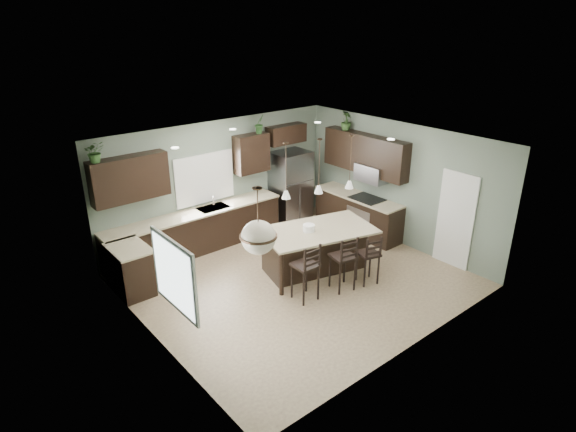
# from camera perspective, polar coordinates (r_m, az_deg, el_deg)

# --- Properties ---
(ground) EXTENTS (6.00, 6.00, 0.00)m
(ground) POSITION_cam_1_polar(r_m,az_deg,el_deg) (9.75, 1.06, -7.65)
(ground) COLOR #9E8466
(ground) RESTS_ON ground
(pantry_door) EXTENTS (0.04, 0.82, 2.04)m
(pantry_door) POSITION_cam_1_polar(r_m,az_deg,el_deg) (10.50, 19.22, -0.45)
(pantry_door) COLOR white
(pantry_door) RESTS_ON ground
(window_back) EXTENTS (1.35, 0.02, 1.00)m
(window_back) POSITION_cam_1_polar(r_m,az_deg,el_deg) (10.96, -9.88, 4.42)
(window_back) COLOR white
(window_back) RESTS_ON room_shell
(window_left) EXTENTS (0.02, 1.10, 1.00)m
(window_left) POSITION_cam_1_polar(r_m,az_deg,el_deg) (6.97, -13.42, -6.88)
(window_left) COLOR white
(window_left) RESTS_ON room_shell
(left_return_cabs) EXTENTS (0.60, 0.90, 0.90)m
(left_return_cabs) POSITION_cam_1_polar(r_m,az_deg,el_deg) (9.63, -18.16, -6.21)
(left_return_cabs) COLOR black
(left_return_cabs) RESTS_ON ground
(left_return_countertop) EXTENTS (0.66, 0.96, 0.04)m
(left_return_countertop) POSITION_cam_1_polar(r_m,az_deg,el_deg) (9.43, -18.39, -3.66)
(left_return_countertop) COLOR #BBB28D
(left_return_countertop) RESTS_ON left_return_cabs
(back_lower_cabs) EXTENTS (4.20, 0.60, 0.90)m
(back_lower_cabs) POSITION_cam_1_polar(r_m,az_deg,el_deg) (10.92, -10.77, -1.92)
(back_lower_cabs) COLOR black
(back_lower_cabs) RESTS_ON ground
(back_countertop) EXTENTS (4.20, 0.66, 0.04)m
(back_countertop) POSITION_cam_1_polar(r_m,az_deg,el_deg) (10.72, -10.90, 0.33)
(back_countertop) COLOR #BBB28D
(back_countertop) RESTS_ON back_lower_cabs
(sink_inset) EXTENTS (0.70, 0.45, 0.01)m
(sink_inset) POSITION_cam_1_polar(r_m,az_deg,el_deg) (10.92, -8.86, 0.98)
(sink_inset) COLOR gray
(sink_inset) RESTS_ON back_countertop
(faucet) EXTENTS (0.02, 0.02, 0.28)m
(faucet) POSITION_cam_1_polar(r_m,az_deg,el_deg) (10.84, -8.82, 1.65)
(faucet) COLOR silver
(faucet) RESTS_ON back_countertop
(back_upper_left) EXTENTS (1.55, 0.34, 0.90)m
(back_upper_left) POSITION_cam_1_polar(r_m,az_deg,el_deg) (10.00, -18.25, 4.23)
(back_upper_left) COLOR black
(back_upper_left) RESTS_ON room_shell
(back_upper_right) EXTENTS (0.85, 0.34, 0.90)m
(back_upper_right) POSITION_cam_1_polar(r_m,az_deg,el_deg) (11.34, -4.35, 7.41)
(back_upper_right) COLOR black
(back_upper_right) RESTS_ON room_shell
(fridge_header) EXTENTS (1.05, 0.34, 0.45)m
(fridge_header) POSITION_cam_1_polar(r_m,az_deg,el_deg) (11.89, -0.22, 9.68)
(fridge_header) COLOR black
(fridge_header) RESTS_ON room_shell
(right_lower_cabs) EXTENTS (0.60, 2.35, 0.90)m
(right_lower_cabs) POSITION_cam_1_polar(r_m,az_deg,el_deg) (11.82, 8.25, 0.20)
(right_lower_cabs) COLOR black
(right_lower_cabs) RESTS_ON ground
(right_countertop) EXTENTS (0.66, 2.35, 0.04)m
(right_countertop) POSITION_cam_1_polar(r_m,az_deg,el_deg) (11.64, 8.32, 2.31)
(right_countertop) COLOR #BBB28D
(right_countertop) RESTS_ON right_lower_cabs
(cooktop) EXTENTS (0.58, 0.75, 0.02)m
(cooktop) POSITION_cam_1_polar(r_m,az_deg,el_deg) (11.46, 9.33, 2.06)
(cooktop) COLOR black
(cooktop) RESTS_ON right_countertop
(wall_oven_front) EXTENTS (0.01, 0.72, 0.60)m
(wall_oven_front) POSITION_cam_1_polar(r_m,az_deg,el_deg) (11.44, 8.23, -0.58)
(wall_oven_front) COLOR gray
(wall_oven_front) RESTS_ON right_lower_cabs
(right_upper_cabs) EXTENTS (0.34, 2.35, 0.90)m
(right_upper_cabs) POSITION_cam_1_polar(r_m,az_deg,el_deg) (11.44, 9.12, 7.32)
(right_upper_cabs) COLOR black
(right_upper_cabs) RESTS_ON room_shell
(microwave) EXTENTS (0.40, 0.75, 0.40)m
(microwave) POSITION_cam_1_polar(r_m,az_deg,el_deg) (11.34, 9.86, 5.03)
(microwave) COLOR gray
(microwave) RESTS_ON right_upper_cabs
(refrigerator) EXTENTS (0.90, 0.74, 1.85)m
(refrigerator) POSITION_cam_1_polar(r_m,az_deg,el_deg) (12.10, 0.29, 3.39)
(refrigerator) COLOR gray
(refrigerator) RESTS_ON ground
(kitchen_island) EXTENTS (2.52, 1.82, 0.92)m
(kitchen_island) POSITION_cam_1_polar(r_m,az_deg,el_deg) (9.94, 3.46, -4.03)
(kitchen_island) COLOR black
(kitchen_island) RESTS_ON ground
(serving_dish) EXTENTS (0.24, 0.24, 0.14)m
(serving_dish) POSITION_cam_1_polar(r_m,az_deg,el_deg) (9.62, 2.48, -1.42)
(serving_dish) COLOR white
(serving_dish) RESTS_ON kitchen_island
(bar_stool_left) EXTENTS (0.45, 0.45, 1.16)m
(bar_stool_left) POSITION_cam_1_polar(r_m,az_deg,el_deg) (8.89, 2.05, -6.56)
(bar_stool_left) COLOR black
(bar_stool_left) RESTS_ON ground
(bar_stool_center) EXTENTS (0.50, 0.50, 1.14)m
(bar_stool_center) POSITION_cam_1_polar(r_m,az_deg,el_deg) (9.26, 6.51, -5.48)
(bar_stool_center) COLOR black
(bar_stool_center) RESTS_ON ground
(bar_stool_right) EXTENTS (0.48, 0.48, 1.04)m
(bar_stool_right) POSITION_cam_1_polar(r_m,az_deg,el_deg) (9.57, 9.47, -5.02)
(bar_stool_right) COLOR black
(bar_stool_right) RESTS_ON ground
(pendant_left) EXTENTS (0.17, 0.17, 1.10)m
(pendant_left) POSITION_cam_1_polar(r_m,az_deg,el_deg) (8.97, -0.23, 5.36)
(pendant_left) COLOR white
(pendant_left) RESTS_ON room_shell
(pendant_center) EXTENTS (0.17, 0.17, 1.10)m
(pendant_center) POSITION_cam_1_polar(r_m,az_deg,el_deg) (9.27, 3.72, 5.89)
(pendant_center) COLOR white
(pendant_center) RESTS_ON room_shell
(pendant_right) EXTENTS (0.17, 0.17, 1.10)m
(pendant_right) POSITION_cam_1_polar(r_m,az_deg,el_deg) (9.62, 7.41, 6.36)
(pendant_right) COLOR silver
(pendant_right) RESTS_ON room_shell
(chandelier) EXTENTS (0.53, 0.53, 1.00)m
(chandelier) POSITION_cam_1_polar(r_m,az_deg,el_deg) (6.64, -3.58, -0.59)
(chandelier) COLOR beige
(chandelier) RESTS_ON room_shell
(plant_back_left) EXTENTS (0.40, 0.36, 0.40)m
(plant_back_left) POSITION_cam_1_polar(r_m,az_deg,el_deg) (9.61, -21.93, 7.07)
(plant_back_left) COLOR #2C5123
(plant_back_left) RESTS_ON back_upper_left
(plant_back_right) EXTENTS (0.28, 0.24, 0.44)m
(plant_back_right) POSITION_cam_1_polar(r_m,az_deg,el_deg) (11.29, -3.39, 10.87)
(plant_back_right) COLOR #2B5826
(plant_back_right) RESTS_ON back_upper_right
(plant_right_wall) EXTENTS (0.30, 0.30, 0.44)m
(plant_right_wall) POSITION_cam_1_polar(r_m,az_deg,el_deg) (11.67, 6.91, 11.14)
(plant_right_wall) COLOR #2F4F22
(plant_right_wall) RESTS_ON right_upper_cabs
(room_shell) EXTENTS (6.00, 6.00, 6.00)m
(room_shell) POSITION_cam_1_polar(r_m,az_deg,el_deg) (9.01, 1.14, 1.73)
(room_shell) COLOR slate
(room_shell) RESTS_ON ground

